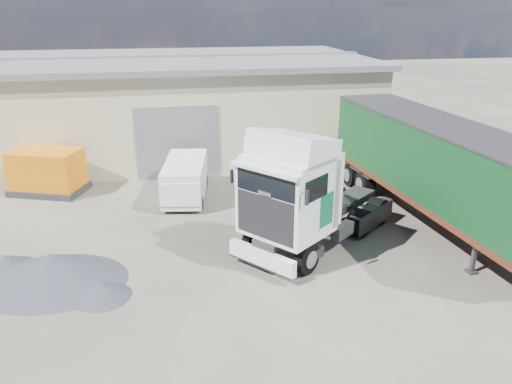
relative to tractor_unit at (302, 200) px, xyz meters
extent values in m
plane|color=#2B2923|center=(-1.88, -1.27, -1.90)|extent=(120.00, 120.00, 0.00)
cube|color=#C3B496|center=(-7.88, 14.73, 0.60)|extent=(30.00, 12.00, 5.00)
cube|color=#5C5F62|center=(-7.88, 14.73, 3.25)|extent=(30.60, 12.60, 0.30)
cube|color=#5C5F62|center=(-3.88, 8.71, -0.10)|extent=(4.00, 0.08, 3.60)
cube|color=#5C5F62|center=(-7.88, 14.73, 3.45)|extent=(30.60, 0.40, 0.15)
cube|color=maroon|center=(9.62, 4.73, -0.65)|extent=(0.35, 26.00, 2.50)
cylinder|color=black|center=(-0.95, -0.77, -1.36)|extent=(2.41, 2.61, 1.07)
cylinder|color=black|center=(1.80, 1.47, -1.36)|extent=(2.44, 2.65, 1.07)
cylinder|color=black|center=(2.89, 2.36, -1.36)|extent=(2.44, 2.65, 1.07)
cube|color=#2D2D30|center=(0.93, 0.76, -0.99)|extent=(5.75, 4.93, 0.30)
cube|color=silver|center=(-1.69, -1.38, -1.34)|extent=(1.83, 2.16, 0.56)
cube|color=silver|center=(-0.67, -0.55, 0.40)|extent=(3.40, 3.43, 2.48)
cube|color=black|center=(-1.57, -1.28, 0.02)|extent=(1.45, 1.76, 1.42)
cube|color=black|center=(-1.56, -1.27, 1.14)|extent=(1.48, 1.80, 0.76)
cube|color=silver|center=(-0.52, -0.42, 2.00)|extent=(3.11, 3.18, 1.24)
cube|color=#0C5638|center=(-1.16, 0.69, 0.12)|extent=(0.60, 0.49, 1.11)
cube|color=#0C5638|center=(0.44, -1.28, 0.12)|extent=(0.60, 0.49, 1.11)
cylinder|color=#2D2D30|center=(1.95, 1.59, -0.78)|extent=(1.57, 1.57, 0.12)
cube|color=#2D2D30|center=(5.02, -2.61, -1.34)|extent=(0.33, 0.33, 1.12)
cylinder|color=black|center=(5.29, 5.44, -1.36)|extent=(2.68, 1.29, 1.08)
cube|color=#2D2D30|center=(5.62, 1.32, -0.98)|extent=(1.81, 12.26, 0.36)
cube|color=#542413|center=(5.62, 1.32, -0.64)|extent=(3.53, 12.40, 0.24)
cube|color=black|center=(5.62, 1.32, 0.80)|extent=(3.53, 12.40, 2.65)
cube|color=#2D2D30|center=(5.62, 1.32, 2.15)|extent=(3.60, 12.47, 0.08)
cylinder|color=black|center=(-3.94, 4.49, -1.60)|extent=(1.79, 0.85, 0.59)
cylinder|color=black|center=(-3.48, 7.31, -1.60)|extent=(1.79, 0.85, 0.59)
cube|color=silver|center=(-3.71, 5.90, -0.96)|extent=(2.33, 4.32, 1.52)
cube|color=silver|center=(-3.98, 4.23, -1.01)|extent=(1.76, 1.06, 0.98)
cube|color=black|center=(-3.95, 4.40, -0.52)|extent=(1.55, 0.32, 0.54)
cube|color=#2D2D30|center=(-9.88, 7.73, -1.75)|extent=(3.69, 2.99, 0.30)
cube|color=orange|center=(-9.88, 7.73, -0.90)|extent=(3.44, 2.73, 2.00)
cone|color=#1F232A|center=(-8.23, -0.68, -1.42)|extent=(5.17, 5.17, 0.97)
cone|color=#1F232A|center=(-6.63, -1.85, -1.66)|extent=(1.94, 1.94, 0.48)
cone|color=#1F232A|center=(-9.86, 0.30, -1.61)|extent=(2.37, 2.37, 0.58)
camera|label=1|loc=(-4.50, -15.30, 6.30)|focal=35.00mm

